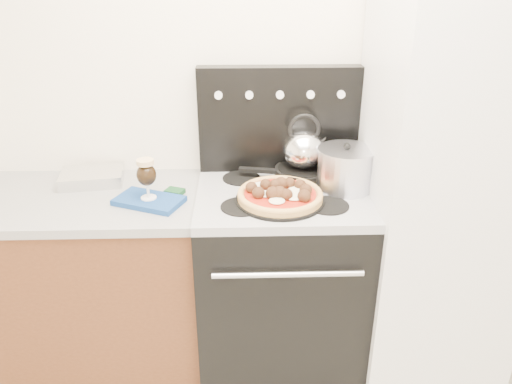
{
  "coord_description": "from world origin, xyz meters",
  "views": [
    {
      "loc": [
        -0.1,
        -0.84,
        1.86
      ],
      "look_at": [
        -0.04,
        1.05,
        0.98
      ],
      "focal_mm": 35.0,
      "sensor_mm": 36.0,
      "label": 1
    }
  ],
  "objects_px": {
    "pizza": "(280,193)",
    "stock_pot": "(345,170)",
    "stove_body": "(280,281)",
    "base_cabinet": "(53,284)",
    "pizza_pan": "(280,200)",
    "fridge": "(440,186)",
    "beer_glass": "(147,179)",
    "tea_kettle": "(304,146)",
    "oven_mitt": "(149,201)",
    "skillet": "(302,173)"
  },
  "relations": [
    {
      "from": "base_cabinet",
      "to": "fridge",
      "type": "bearing_deg",
      "value": -1.59
    },
    {
      "from": "skillet",
      "to": "tea_kettle",
      "type": "bearing_deg",
      "value": 0.0
    },
    {
      "from": "fridge",
      "to": "tea_kettle",
      "type": "height_order",
      "value": "fridge"
    },
    {
      "from": "beer_glass",
      "to": "stove_body",
      "type": "bearing_deg",
      "value": 5.85
    },
    {
      "from": "stove_body",
      "to": "skillet",
      "type": "xyz_separation_m",
      "value": [
        0.11,
        0.16,
        0.5
      ]
    },
    {
      "from": "tea_kettle",
      "to": "pizza",
      "type": "bearing_deg",
      "value": -112.49
    },
    {
      "from": "oven_mitt",
      "to": "stove_body",
      "type": "bearing_deg",
      "value": 5.85
    },
    {
      "from": "skillet",
      "to": "stock_pot",
      "type": "relative_size",
      "value": 1.07
    },
    {
      "from": "tea_kettle",
      "to": "stock_pot",
      "type": "height_order",
      "value": "tea_kettle"
    },
    {
      "from": "stove_body",
      "to": "oven_mitt",
      "type": "relative_size",
      "value": 3.09
    },
    {
      "from": "stove_body",
      "to": "skillet",
      "type": "height_order",
      "value": "skillet"
    },
    {
      "from": "pizza_pan",
      "to": "pizza",
      "type": "bearing_deg",
      "value": 180.0
    },
    {
      "from": "fridge",
      "to": "tea_kettle",
      "type": "distance_m",
      "value": 0.63
    },
    {
      "from": "pizza",
      "to": "stock_pot",
      "type": "bearing_deg",
      "value": 22.94
    },
    {
      "from": "tea_kettle",
      "to": "beer_glass",
      "type": "bearing_deg",
      "value": -158.88
    },
    {
      "from": "oven_mitt",
      "to": "pizza_pan",
      "type": "relative_size",
      "value": 0.75
    },
    {
      "from": "oven_mitt",
      "to": "stock_pot",
      "type": "distance_m",
      "value": 0.87
    },
    {
      "from": "stove_body",
      "to": "beer_glass",
      "type": "distance_m",
      "value": 0.82
    },
    {
      "from": "stove_body",
      "to": "oven_mitt",
      "type": "distance_m",
      "value": 0.75
    },
    {
      "from": "beer_glass",
      "to": "tea_kettle",
      "type": "height_order",
      "value": "tea_kettle"
    },
    {
      "from": "base_cabinet",
      "to": "tea_kettle",
      "type": "bearing_deg",
      "value": 6.26
    },
    {
      "from": "tea_kettle",
      "to": "stock_pot",
      "type": "bearing_deg",
      "value": -33.12
    },
    {
      "from": "pizza",
      "to": "skillet",
      "type": "height_order",
      "value": "pizza"
    },
    {
      "from": "pizza",
      "to": "stock_pot",
      "type": "distance_m",
      "value": 0.33
    },
    {
      "from": "stove_body",
      "to": "base_cabinet",
      "type": "bearing_deg",
      "value": 178.7
    },
    {
      "from": "pizza_pan",
      "to": "stock_pot",
      "type": "relative_size",
      "value": 1.56
    },
    {
      "from": "beer_glass",
      "to": "stock_pot",
      "type": "distance_m",
      "value": 0.87
    },
    {
      "from": "oven_mitt",
      "to": "stock_pot",
      "type": "relative_size",
      "value": 1.16
    },
    {
      "from": "fridge",
      "to": "pizza",
      "type": "height_order",
      "value": "fridge"
    },
    {
      "from": "stove_body",
      "to": "skillet",
      "type": "relative_size",
      "value": 3.36
    },
    {
      "from": "stove_body",
      "to": "tea_kettle",
      "type": "relative_size",
      "value": 4.0
    },
    {
      "from": "beer_glass",
      "to": "tea_kettle",
      "type": "relative_size",
      "value": 0.83
    },
    {
      "from": "stove_body",
      "to": "fridge",
      "type": "xyz_separation_m",
      "value": [
        0.7,
        -0.03,
        0.51
      ]
    },
    {
      "from": "base_cabinet",
      "to": "pizza",
      "type": "distance_m",
      "value": 1.22
    },
    {
      "from": "fridge",
      "to": "beer_glass",
      "type": "xyz_separation_m",
      "value": [
        -1.28,
        -0.03,
        0.07
      ]
    },
    {
      "from": "base_cabinet",
      "to": "stock_pot",
      "type": "height_order",
      "value": "stock_pot"
    },
    {
      "from": "skillet",
      "to": "stock_pot",
      "type": "height_order",
      "value": "stock_pot"
    },
    {
      "from": "skillet",
      "to": "tea_kettle",
      "type": "distance_m",
      "value": 0.13
    },
    {
      "from": "oven_mitt",
      "to": "beer_glass",
      "type": "relative_size",
      "value": 1.56
    },
    {
      "from": "base_cabinet",
      "to": "skillet",
      "type": "xyz_separation_m",
      "value": [
        1.21,
        0.13,
        0.51
      ]
    },
    {
      "from": "oven_mitt",
      "to": "pizza",
      "type": "relative_size",
      "value": 0.79
    },
    {
      "from": "base_cabinet",
      "to": "stock_pot",
      "type": "distance_m",
      "value": 1.5
    },
    {
      "from": "base_cabinet",
      "to": "oven_mitt",
      "type": "bearing_deg",
      "value": -9.19
    },
    {
      "from": "base_cabinet",
      "to": "stock_pot",
      "type": "bearing_deg",
      "value": 0.14
    },
    {
      "from": "beer_glass",
      "to": "skillet",
      "type": "height_order",
      "value": "beer_glass"
    },
    {
      "from": "stock_pot",
      "to": "base_cabinet",
      "type": "bearing_deg",
      "value": -179.86
    },
    {
      "from": "pizza_pan",
      "to": "fridge",
      "type": "bearing_deg",
      "value": 5.84
    },
    {
      "from": "pizza",
      "to": "fridge",
      "type": "bearing_deg",
      "value": 5.84
    },
    {
      "from": "base_cabinet",
      "to": "pizza_pan",
      "type": "bearing_deg",
      "value": -6.47
    },
    {
      "from": "pizza_pan",
      "to": "pizza",
      "type": "xyz_separation_m",
      "value": [
        -0.0,
        0.0,
        0.03
      ]
    }
  ]
}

